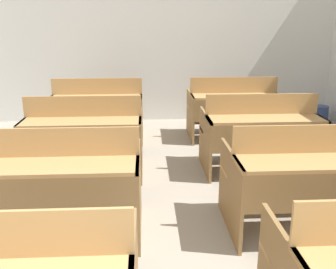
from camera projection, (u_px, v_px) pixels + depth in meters
wall_back at (154, 29)px, 6.68m from camera, size 6.37×0.06×3.15m
bench_second_left at (60, 181)px, 3.17m from camera, size 1.30×0.84×0.92m
bench_second_right at (308, 177)px, 3.25m from camera, size 1.30×0.84×0.92m
bench_third_left at (84, 135)px, 4.45m from camera, size 1.30×0.84×0.92m
bench_third_right at (260, 132)px, 4.57m from camera, size 1.30×0.84×0.92m
bench_back_left at (98, 109)px, 5.76m from camera, size 1.30×0.84×0.92m
bench_back_right at (233, 107)px, 5.87m from camera, size 1.30×0.84×0.92m
wastepaper_bin at (320, 114)px, 6.83m from camera, size 0.29×0.29×0.30m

